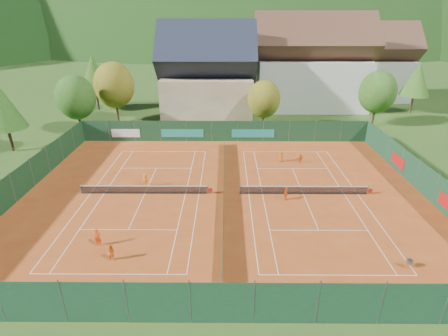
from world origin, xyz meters
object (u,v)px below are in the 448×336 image
hotel_block_b (369,67)px  player_right_far_b (300,158)px  player_right_far_a (281,157)px  hotel_block_a (311,68)px  chalet (208,78)px  player_right_near (286,194)px  player_left_near (98,238)px  player_left_far (145,180)px  player_left_mid (111,253)px  ball_hopper (410,262)px

hotel_block_b → player_right_far_b: 41.88m
player_right_far_a → hotel_block_a: bearing=-119.1°
chalet → hotel_block_b: 35.85m
player_right_near → player_right_far_a: 9.72m
player_left_near → player_left_far: 10.32m
hotel_block_a → player_right_far_a: bearing=-108.2°
hotel_block_b → player_left_mid: 66.71m
hotel_block_b → player_left_mid: (-38.12, -54.42, -5.95)m
player_left_near → player_right_near: size_ratio=1.08×
ball_hopper → player_right_far_a: bearing=107.9°
chalet → player_right_near: 33.01m
hotel_block_a → ball_hopper: 47.65m
hotel_block_b → player_right_near: 51.51m
player_right_far_a → chalet: bearing=-76.1°
player_left_mid → player_right_far_b: (17.34, 18.57, -0.08)m
player_right_near → player_left_near: bearing=152.3°
player_right_far_a → player_right_far_b: player_right_far_a is taller
hotel_block_b → player_right_near: (-23.99, -45.19, -5.93)m
hotel_block_a → hotel_block_b: size_ratio=1.25×
ball_hopper → chalet: bearing=111.6°
hotel_block_b → hotel_block_a: bearing=-150.3°
player_left_far → player_right_far_b: player_left_far is taller
chalet → player_left_near: (-6.73, -38.59, -5.88)m
ball_hopper → player_right_far_a: (-6.30, 19.55, 0.11)m
player_right_far_b → player_left_mid: bearing=21.2°
player_left_far → player_right_far_a: bearing=-135.4°
chalet → ball_hopper: bearing=-68.4°
chalet → player_right_far_a: (9.94, -21.52, -5.96)m
chalet → player_left_near: size_ratio=10.84×
player_left_near → player_right_far_b: size_ratio=1.27×
player_left_mid → player_right_far_b: size_ratio=1.14×
ball_hopper → player_right_far_b: player_right_far_b is taller
hotel_block_a → player_left_mid: size_ratio=16.05×
player_right_near → player_right_far_a: (0.92, 9.67, -0.03)m
hotel_block_a → ball_hopper: size_ratio=27.00×
hotel_block_b → player_left_far: (-38.22, -42.38, -5.88)m
chalet → player_left_mid: (-5.12, -40.42, -5.95)m
hotel_block_a → player_right_far_a: size_ratio=16.32×
hotel_block_b → player_right_far_a: size_ratio=13.06×
chalet → ball_hopper: chalet is taller
player_left_near → hotel_block_a: bearing=36.2°
player_left_far → hotel_block_b: bearing=-111.8°
ball_hopper → player_right_far_b: bearing=101.8°
hotel_block_a → player_right_near: bearing=-105.0°
ball_hopper → player_left_mid: (-21.36, 0.65, 0.12)m
player_left_near → player_left_far: size_ratio=1.02×
hotel_block_a → player_right_far_b: 29.46m
player_right_far_a → ball_hopper: bearing=97.0°
hotel_block_b → player_left_far: hotel_block_b is taller
player_left_near → chalet: bearing=56.3°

